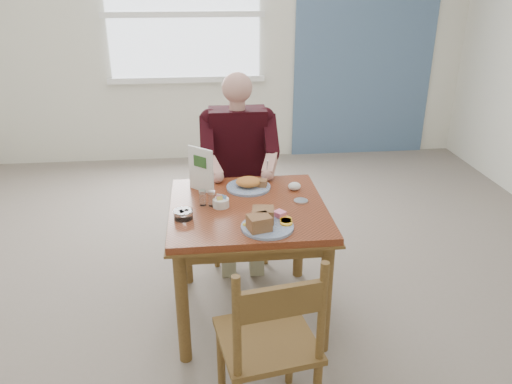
{
  "coord_description": "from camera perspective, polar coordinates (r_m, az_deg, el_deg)",
  "views": [
    {
      "loc": [
        -0.23,
        -2.61,
        1.98
      ],
      "look_at": [
        0.05,
        0.0,
        0.83
      ],
      "focal_mm": 35.0,
      "sensor_mm": 36.0,
      "label": 1
    }
  ],
  "objects": [
    {
      "name": "chair_near",
      "position": [
        2.31,
        1.6,
        -17.01
      ],
      "size": [
        0.48,
        0.48,
        0.95
      ],
      "color": "brown",
      "rests_on": "ground"
    },
    {
      "name": "metal_dish",
      "position": [
        2.96,
        5.14,
        -1.03
      ],
      "size": [
        0.11,
        0.11,
        0.01
      ],
      "primitive_type": "cylinder",
      "rotation": [
        0.0,
        0.0,
        -0.3
      ],
      "color": "silver",
      "rests_on": "table"
    },
    {
      "name": "lemon_wedge",
      "position": [
        2.65,
        -1.02,
        -3.79
      ],
      "size": [
        0.05,
        0.04,
        0.03
      ],
      "primitive_type": "ellipsoid",
      "rotation": [
        0.0,
        0.0,
        -0.02
      ],
      "color": "gold",
      "rests_on": "table"
    },
    {
      "name": "napkin",
      "position": [
        3.11,
        4.41,
        0.66
      ],
      "size": [
        0.09,
        0.08,
        0.05
      ],
      "primitive_type": "ellipsoid",
      "rotation": [
        0.0,
        0.0,
        0.23
      ],
      "color": "white",
      "rests_on": "table"
    },
    {
      "name": "chair_far",
      "position": [
        3.74,
        -2.03,
        -0.17
      ],
      "size": [
        0.42,
        0.42,
        0.95
      ],
      "color": "brown",
      "rests_on": "ground"
    },
    {
      "name": "wall_back",
      "position": [
        5.65,
        -3.92,
        17.62
      ],
      "size": [
        5.5,
        0.0,
        5.5
      ],
      "primitive_type": "plane",
      "rotation": [
        1.57,
        0.0,
        0.0
      ],
      "color": "silver",
      "rests_on": "ground"
    },
    {
      "name": "caddy",
      "position": [
        2.88,
        -4.03,
        -1.22
      ],
      "size": [
        0.13,
        0.13,
        0.07
      ],
      "color": "white",
      "rests_on": "table"
    },
    {
      "name": "accent_panel",
      "position": [
        5.92,
        12.54,
        17.42
      ],
      "size": [
        1.6,
        0.02,
        2.8
      ],
      "primitive_type": "cube",
      "color": "slate",
      "rests_on": "ground"
    },
    {
      "name": "shakers",
      "position": [
        2.9,
        -5.6,
        -0.69
      ],
      "size": [
        0.1,
        0.07,
        0.09
      ],
      "color": "white",
      "rests_on": "table"
    },
    {
      "name": "window",
      "position": [
        5.6,
        -8.3,
        19.45
      ],
      "size": [
        1.72,
        0.04,
        1.42
      ],
      "color": "white",
      "rests_on": "wall_back"
    },
    {
      "name": "diner",
      "position": [
        3.53,
        -2.0,
        4.19
      ],
      "size": [
        0.53,
        0.56,
        1.39
      ],
      "color": "gray",
      "rests_on": "chair_far"
    },
    {
      "name": "menu",
      "position": [
        3.06,
        -6.31,
        2.58
      ],
      "size": [
        0.15,
        0.14,
        0.28
      ],
      "color": "white",
      "rests_on": "table"
    },
    {
      "name": "table",
      "position": [
        2.95,
        -0.92,
        -3.53
      ],
      "size": [
        0.92,
        0.92,
        0.75
      ],
      "color": "brown",
      "rests_on": "ground"
    },
    {
      "name": "floor",
      "position": [
        3.29,
        -0.85,
        -13.48
      ],
      "size": [
        6.0,
        6.0,
        0.0
      ],
      "primitive_type": "plane",
      "color": "slate",
      "rests_on": "ground"
    },
    {
      "name": "creamer",
      "position": [
        2.77,
        -8.31,
        -2.56
      ],
      "size": [
        0.13,
        0.13,
        0.05
      ],
      "color": "white",
      "rests_on": "table"
    },
    {
      "name": "far_plate",
      "position": [
        3.12,
        -0.76,
        0.89
      ],
      "size": [
        0.35,
        0.35,
        0.07
      ],
      "color": "white",
      "rests_on": "table"
    },
    {
      "name": "near_plate",
      "position": [
        2.64,
        1.03,
        -3.44
      ],
      "size": [
        0.31,
        0.31,
        0.09
      ],
      "color": "white",
      "rests_on": "table"
    }
  ]
}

